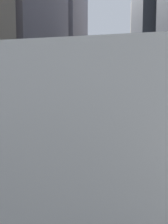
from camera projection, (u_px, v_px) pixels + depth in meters
name	position (u px, v px, depth m)	size (l,w,h in m)	color
ground_plane	(100.00, 108.00, 39.11)	(120.00, 120.00, 0.00)	#232326
sidewalk_left	(73.00, 107.00, 40.03)	(2.40, 110.00, 0.15)	#9E9991
sidewalk_right	(129.00, 108.00, 38.19)	(2.40, 110.00, 0.15)	#ADA89E
building_left_mid	(26.00, 35.00, 32.25)	(9.44, 21.12, 25.27)	slate
building_left_far	(63.00, 41.00, 54.60)	(10.84, 23.01, 36.14)	slate
building_right_far	(151.00, 48.00, 50.18)	(9.47, 15.34, 29.94)	#B2A893
transit_bus	(109.00, 111.00, 7.79)	(2.78, 11.53, 3.05)	silver
car_silver_sedan	(107.00, 103.00, 40.34)	(1.94, 4.03, 1.62)	#B7BABF
car_blue_hatchback	(93.00, 104.00, 36.87)	(1.78, 4.43, 1.62)	#4C6BB7
car_red_coupe	(56.00, 118.00, 13.96)	(1.93, 3.97, 1.62)	red
car_black_suv	(114.00, 106.00, 29.94)	(1.78, 4.05, 1.62)	black
car_white_van	(68.00, 109.00, 23.87)	(1.83, 4.51, 1.62)	silver
box_truck	(90.00, 99.00, 44.18)	(2.30, 7.50, 3.05)	silver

